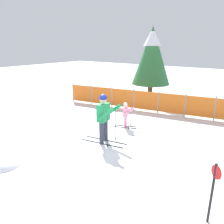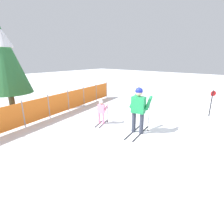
{
  "view_description": "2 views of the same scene",
  "coord_description": "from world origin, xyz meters",
  "px_view_note": "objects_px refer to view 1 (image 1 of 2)",
  "views": [
    {
      "loc": [
        4.7,
        -5.66,
        3.51
      ],
      "look_at": [
        -0.35,
        1.28,
        0.84
      ],
      "focal_mm": 35.0,
      "sensor_mm": 36.0,
      "label": 1
    },
    {
      "loc": [
        -5.61,
        -3.14,
        2.91
      ],
      "look_at": [
        -0.43,
        1.15,
        0.8
      ],
      "focal_mm": 28.0,
      "sensor_mm": 36.0,
      "label": 2
    }
  ],
  "objects_px": {
    "safety_fence": "(146,101)",
    "conifer_far": "(152,55)",
    "skier_adult": "(104,114)",
    "trail_marker": "(213,187)",
    "skier_child": "(126,113)"
  },
  "relations": [
    {
      "from": "conifer_far",
      "to": "trail_marker",
      "type": "height_order",
      "value": "conifer_far"
    },
    {
      "from": "skier_adult",
      "to": "skier_child",
      "type": "relative_size",
      "value": 1.64
    },
    {
      "from": "skier_child",
      "to": "conifer_far",
      "type": "relative_size",
      "value": 0.24
    },
    {
      "from": "skier_child",
      "to": "trail_marker",
      "type": "height_order",
      "value": "trail_marker"
    },
    {
      "from": "skier_adult",
      "to": "conifer_far",
      "type": "height_order",
      "value": "conifer_far"
    },
    {
      "from": "skier_adult",
      "to": "trail_marker",
      "type": "xyz_separation_m",
      "value": [
        4.1,
        -1.78,
        -0.26
      ]
    },
    {
      "from": "skier_adult",
      "to": "safety_fence",
      "type": "xyz_separation_m",
      "value": [
        -0.62,
        4.44,
        -0.5
      ]
    },
    {
      "from": "safety_fence",
      "to": "conifer_far",
      "type": "distance_m",
      "value": 3.87
    },
    {
      "from": "skier_adult",
      "to": "trail_marker",
      "type": "relative_size",
      "value": 1.36
    },
    {
      "from": "safety_fence",
      "to": "conifer_far",
      "type": "relative_size",
      "value": 2.05
    },
    {
      "from": "skier_adult",
      "to": "safety_fence",
      "type": "relative_size",
      "value": 0.19
    },
    {
      "from": "skier_adult",
      "to": "safety_fence",
      "type": "height_order",
      "value": "skier_adult"
    },
    {
      "from": "skier_adult",
      "to": "skier_child",
      "type": "distance_m",
      "value": 1.86
    },
    {
      "from": "conifer_far",
      "to": "trail_marker",
      "type": "bearing_deg",
      "value": -57.02
    },
    {
      "from": "skier_adult",
      "to": "conifer_far",
      "type": "relative_size",
      "value": 0.4
    }
  ]
}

